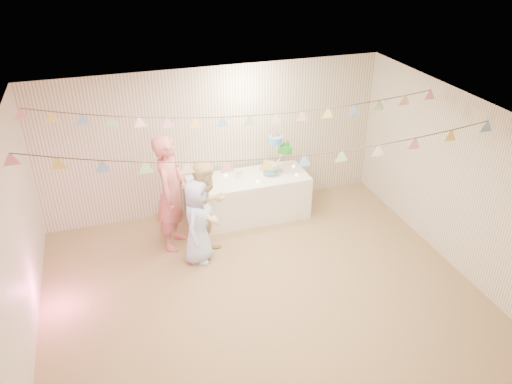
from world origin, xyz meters
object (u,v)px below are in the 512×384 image
object	(u,v)px
table	(248,197)
person_adult_b	(207,210)
person_child	(198,221)
cake_stand	(278,155)
person_adult_a	(171,193)

from	to	relation	value
table	person_adult_b	distance (m)	1.35
person_adult_b	person_child	bearing A→B (deg)	169.85
cake_stand	person_adult_a	xyz separation A→B (m)	(-1.94, -0.51, -0.15)
person_adult_a	table	bearing A→B (deg)	-45.34
person_adult_b	table	bearing A→B (deg)	6.96
person_adult_b	person_child	world-z (taller)	person_adult_b
person_adult_a	person_adult_b	bearing A→B (deg)	-106.16
table	cake_stand	size ratio (longest dim) A/B	2.94
cake_stand	person_adult_b	xyz separation A→B (m)	(-1.47, -0.94, -0.29)
cake_stand	person_adult_b	bearing A→B (deg)	-147.48
person_child	cake_stand	bearing A→B (deg)	-26.22
person_adult_a	person_child	bearing A→B (deg)	-124.12
person_child	person_adult_a	bearing A→B (deg)	61.30
person_child	person_adult_b	bearing A→B (deg)	-31.36
person_adult_a	person_child	xyz separation A→B (m)	(0.29, -0.52, -0.27)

